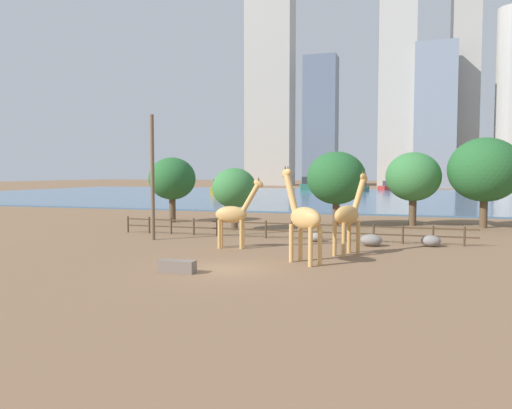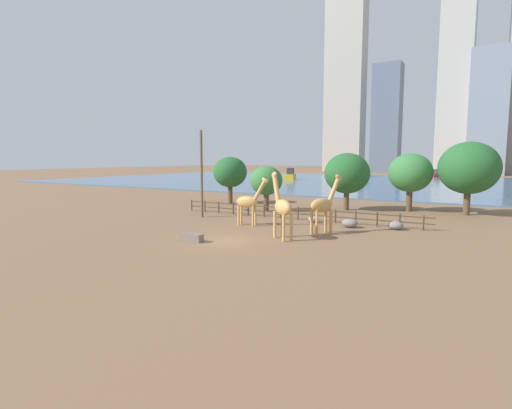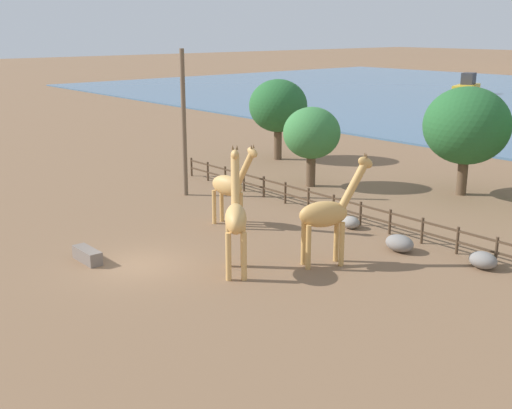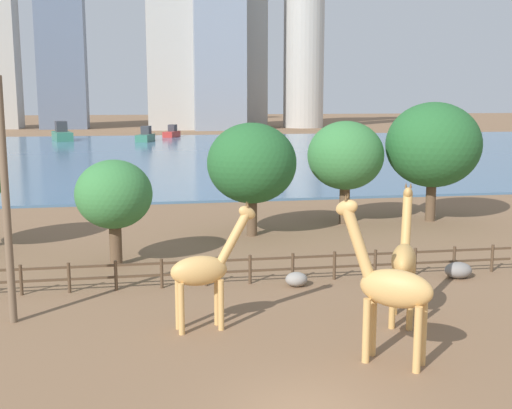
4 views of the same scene
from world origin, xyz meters
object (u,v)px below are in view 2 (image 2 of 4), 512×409
Objects in this scene: feeding_trough at (192,237)px; tree_right_tall at (410,173)px; boat_ferry at (436,174)px; giraffe_young at (282,207)px; giraffe_companion at (323,205)px; tree_center_broad at (266,181)px; boat_tug at (412,175)px; boat_barge at (290,176)px; utility_pole at (202,174)px; tree_left_large at (469,168)px; tree_right_small at (347,173)px; boulder_by_pole at (313,219)px; boulder_small at (350,223)px; boat_sailboat at (366,173)px; tree_left_small at (230,172)px; boulder_near_fence at (396,225)px; giraffe_tall at (249,202)px.

feeding_trough is 0.27× the size of tree_right_tall.
feeding_trough is at bearing 18.98° from boat_ferry.
giraffe_young reaches higher than boat_ferry.
giraffe_companion is 14.61m from tree_center_broad.
boat_tug is 0.84× the size of boat_barge.
giraffe_young is at bearing -25.35° from utility_pole.
tree_right_small is at bearing -168.74° from tree_left_large.
boat_barge is at bearing 117.48° from boulder_by_pole.
giraffe_companion is 4.45m from boulder_small.
tree_left_large is (9.40, 17.90, 2.70)m from giraffe_companion.
boulder_small is at bearing 10.62° from giraffe_companion.
boat_sailboat is (-33.46, 82.63, -3.66)m from tree_left_large.
boulder_small is 0.27× the size of tree_center_broad.
boat_barge is at bearing 107.83° from tree_left_small.
tree_right_small is (-1.13, 18.96, 1.87)m from giraffe_young.
tree_left_large is (11.33, 21.44, 2.60)m from giraffe_young.
boulder_near_fence is at bearing -21.76° from tree_left_small.
tree_right_small is at bearing 109.37° from boulder_small.
boat_sailboat is at bearing 108.48° from tree_right_tall.
tree_center_broad is 9.16m from tree_left_small.
giraffe_young is 19.09m from tree_right_small.
giraffe_young is at bearing -2.18° from boat_sailboat.
giraffe_companion reaches higher than boulder_small.
boat_barge is at bearing -36.58° from boat_sailboat.
boulder_by_pole is 98.01m from boat_sailboat.
boat_barge reaches higher than boat_tug.
boat_tug is at bearing -47.71° from giraffe_young.
utility_pole is 19.47m from boulder_near_fence.
tree_left_small is at bearing 152.39° from boulder_small.
boat_ferry is at bearing 98.38° from tree_left_large.
tree_left_large is (16.67, 17.55, 2.88)m from giraffe_tall.
tree_right_tall is 78.94m from boat_tug.
boulder_near_fence is 103.16m from boat_ferry.
tree_center_broad is (-3.58, 17.67, 3.19)m from feeding_trough.
giraffe_tall is 0.68× the size of tree_right_small.
boulder_small is at bearing 15.04° from giraffe_tall.
giraffe_companion is 5.98m from boulder_by_pole.
giraffe_young is 7.10m from feeding_trough.
tree_center_broad reaches higher than boulder_by_pole.
boat_tug reaches higher than boulder_by_pole.
giraffe_companion is 15.84m from tree_right_small.
boulder_by_pole is (11.29, 2.60, -4.14)m from utility_pole.
tree_right_small is 87.71m from boat_sailboat.
boulder_near_fence reaches higher than boulder_by_pole.
boulder_by_pole is 0.14× the size of tree_right_small.
boulder_near_fence is 0.19× the size of tree_right_small.
tree_right_small reaches higher than boat_tug.
utility_pole is at bearing -167.02° from boulder_by_pole.
boulder_small is 0.23× the size of tree_left_small.
boat_tug is (-13.75, 91.10, 0.74)m from boulder_near_fence.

